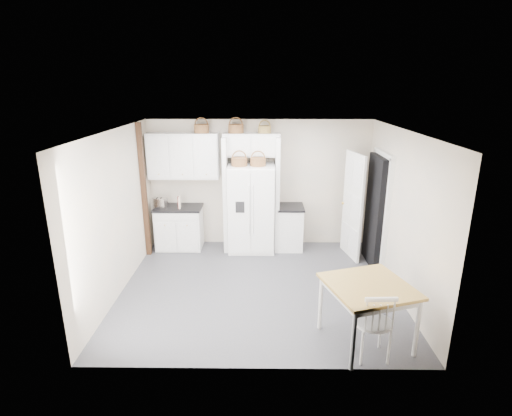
{
  "coord_description": "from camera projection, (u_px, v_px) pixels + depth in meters",
  "views": [
    {
      "loc": [
        0.03,
        -6.0,
        3.27
      ],
      "look_at": [
        -0.04,
        0.4,
        1.27
      ],
      "focal_mm": 28.0,
      "sensor_mm": 36.0,
      "label": 1
    }
  ],
  "objects": [
    {
      "name": "windsor_chair",
      "position": [
        373.0,
        322.0,
        4.87
      ],
      "size": [
        0.49,
        0.45,
        0.96
      ],
      "primitive_type": "cube",
      "rotation": [
        0.0,
        0.0,
        0.04
      ],
      "color": "silver",
      "rests_on": "floor"
    },
    {
      "name": "basket_fridge_b",
      "position": [
        258.0,
        162.0,
        7.62
      ],
      "size": [
        0.3,
        0.3,
        0.16
      ],
      "primitive_type": "cylinder",
      "color": "#5A3419",
      "rests_on": "refrigerator"
    },
    {
      "name": "cookbook_cream",
      "position": [
        180.0,
        202.0,
        7.96
      ],
      "size": [
        0.05,
        0.16,
        0.23
      ],
      "primitive_type": "cube",
      "rotation": [
        0.0,
        0.0,
        0.1
      ],
      "color": "beige",
      "rests_on": "counter_left"
    },
    {
      "name": "counter_right",
      "position": [
        290.0,
        207.0,
        8.05
      ],
      "size": [
        0.53,
        0.63,
        0.04
      ],
      "primitive_type": "cube",
      "color": "black",
      "rests_on": "base_cab_right"
    },
    {
      "name": "fridge_panel_right",
      "position": [
        277.0,
        194.0,
        7.98
      ],
      "size": [
        0.08,
        0.6,
        2.3
      ],
      "primitive_type": "cube",
      "color": "silver",
      "rests_on": "floor"
    },
    {
      "name": "basket_bridge_b",
      "position": [
        265.0,
        129.0,
        7.72
      ],
      "size": [
        0.24,
        0.24,
        0.14
      ],
      "primitive_type": "cylinder",
      "color": "brown",
      "rests_on": "bridge_cabinet"
    },
    {
      "name": "basket_fridge_a",
      "position": [
        239.0,
        162.0,
        7.62
      ],
      "size": [
        0.3,
        0.3,
        0.16
      ],
      "primitive_type": "cylinder",
      "color": "#5A3419",
      "rests_on": "refrigerator"
    },
    {
      "name": "basket_upper_c",
      "position": [
        202.0,
        129.0,
        7.73
      ],
      "size": [
        0.29,
        0.29,
        0.17
      ],
      "primitive_type": "cylinder",
      "color": "#5A3419",
      "rests_on": "upper_cabinet"
    },
    {
      "name": "cookbook_red",
      "position": [
        179.0,
        203.0,
        7.97
      ],
      "size": [
        0.07,
        0.15,
        0.22
      ],
      "primitive_type": "cube",
      "rotation": [
        0.0,
        0.0,
        0.26
      ],
      "color": "#B3221F",
      "rests_on": "counter_left"
    },
    {
      "name": "trim_post",
      "position": [
        144.0,
        191.0,
        7.62
      ],
      "size": [
        0.09,
        0.09,
        2.6
      ],
      "primitive_type": "cube",
      "color": "#3A230F",
      "rests_on": "floor"
    },
    {
      "name": "basket_bridge_a",
      "position": [
        236.0,
        129.0,
        7.72
      ],
      "size": [
        0.3,
        0.3,
        0.17
      ],
      "primitive_type": "cylinder",
      "color": "#5A3419",
      "rests_on": "bridge_cabinet"
    },
    {
      "name": "base_cab_left",
      "position": [
        179.0,
        228.0,
        8.21
      ],
      "size": [
        0.91,
        0.58,
        0.85
      ],
      "primitive_type": "cube",
      "color": "silver",
      "rests_on": "floor"
    },
    {
      "name": "doorway_void",
      "position": [
        376.0,
        211.0,
        7.33
      ],
      "size": [
        0.18,
        0.85,
        2.05
      ],
      "primitive_type": "cube",
      "color": "black",
      "rests_on": "floor"
    },
    {
      "name": "toaster",
      "position": [
        159.0,
        203.0,
        7.98
      ],
      "size": [
        0.33,
        0.24,
        0.2
      ],
      "primitive_type": "cube",
      "rotation": [
        0.0,
        0.0,
        -0.24
      ],
      "color": "silver",
      "rests_on": "counter_left"
    },
    {
      "name": "refrigerator",
      "position": [
        251.0,
        208.0,
        8.0
      ],
      "size": [
        0.91,
        0.73,
        1.76
      ],
      "primitive_type": "cube",
      "color": "white",
      "rests_on": "floor"
    },
    {
      "name": "upper_cabinet",
      "position": [
        183.0,
        156.0,
        7.9
      ],
      "size": [
        1.4,
        0.34,
        0.9
      ],
      "primitive_type": "cube",
      "color": "silver",
      "rests_on": "wall_back"
    },
    {
      "name": "dining_table",
      "position": [
        366.0,
        314.0,
        5.18
      ],
      "size": [
        1.25,
        1.25,
        0.83
      ],
      "primitive_type": "cube",
      "rotation": [
        0.0,
        0.0,
        0.3
      ],
      "color": "#AB7F32",
      "rests_on": "floor"
    },
    {
      "name": "wall_back",
      "position": [
        259.0,
        183.0,
        8.22
      ],
      "size": [
        4.5,
        0.0,
        4.5
      ],
      "primitive_type": "plane",
      "rotation": [
        1.57,
        0.0,
        0.0
      ],
      "color": "#AEA9A1",
      "rests_on": "floor"
    },
    {
      "name": "base_cab_right",
      "position": [
        290.0,
        228.0,
        8.19
      ],
      "size": [
        0.49,
        0.59,
        0.87
      ],
      "primitive_type": "cube",
      "color": "silver",
      "rests_on": "floor"
    },
    {
      "name": "bridge_cabinet",
      "position": [
        251.0,
        145.0,
        7.81
      ],
      "size": [
        1.12,
        0.34,
        0.45
      ],
      "primitive_type": "cube",
      "color": "silver",
      "rests_on": "wall_back"
    },
    {
      "name": "ceiling",
      "position": [
        259.0,
        131.0,
        5.92
      ],
      "size": [
        4.5,
        4.5,
        0.0
      ],
      "primitive_type": "plane",
      "color": "white",
      "rests_on": "wall_back"
    },
    {
      "name": "wall_left",
      "position": [
        117.0,
        213.0,
        6.34
      ],
      "size": [
        0.0,
        4.0,
        4.0
      ],
      "primitive_type": "plane",
      "rotation": [
        1.57,
        0.0,
        1.57
      ],
      "color": "#AEA9A1",
      "rests_on": "floor"
    },
    {
      "name": "door_slab",
      "position": [
        353.0,
        206.0,
        7.65
      ],
      "size": [
        0.21,
        0.79,
        2.05
      ],
      "primitive_type": "cube",
      "rotation": [
        0.0,
        0.0,
        -1.36
      ],
      "color": "white",
      "rests_on": "floor"
    },
    {
      "name": "fridge_panel_left",
      "position": [
        226.0,
        194.0,
        7.99
      ],
      "size": [
        0.08,
        0.6,
        2.3
      ],
      "primitive_type": "cube",
      "color": "silver",
      "rests_on": "floor"
    },
    {
      "name": "counter_left",
      "position": [
        178.0,
        208.0,
        8.08
      ],
      "size": [
        0.95,
        0.62,
        0.04
      ],
      "primitive_type": "cube",
      "color": "black",
      "rests_on": "base_cab_left"
    },
    {
      "name": "floor",
      "position": [
        258.0,
        287.0,
        6.7
      ],
      "size": [
        4.5,
        4.5,
        0.0
      ],
      "primitive_type": "plane",
      "color": "#494851",
      "rests_on": "ground"
    },
    {
      "name": "wall_right",
      "position": [
        401.0,
        214.0,
        6.29
      ],
      "size": [
        0.0,
        4.0,
        4.0
      ],
      "primitive_type": "plane",
      "rotation": [
        1.57,
        0.0,
        -1.57
      ],
      "color": "#AEA9A1",
      "rests_on": "floor"
    }
  ]
}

